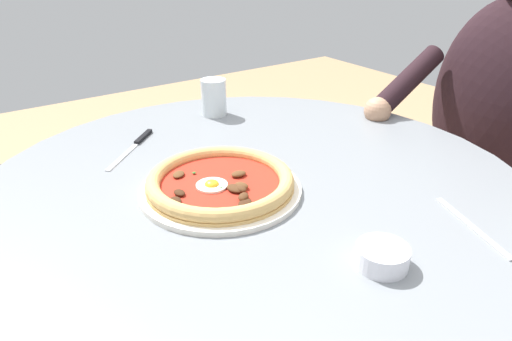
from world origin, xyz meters
The scene contains 7 objects.
dining_table centered at (0.00, 0.00, 0.58)m, with size 1.06×1.06×0.71m.
pizza_on_plate centered at (-0.08, 0.00, 0.73)m, with size 0.30×0.30×0.04m.
water_glass centered at (0.13, 0.37, 0.75)m, with size 0.07×0.07×0.09m.
steak_knife centered at (-0.12, 0.30, 0.72)m, with size 0.16×0.16×0.01m.
ramekin_capers centered at (0.00, -0.32, 0.73)m, with size 0.08×0.08×0.03m.
fork_utensil centered at (0.20, -0.33, 0.72)m, with size 0.07×0.17×0.00m.
diner_person centered at (0.76, -0.05, 0.53)m, with size 0.49×0.40×1.17m.
Camera 1 is at (-0.45, -0.65, 1.13)m, focal length 32.66 mm.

